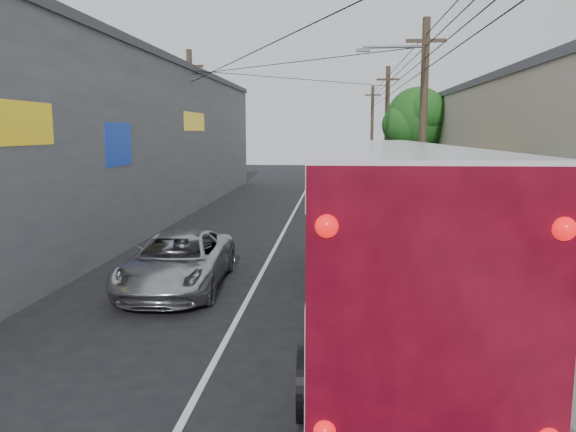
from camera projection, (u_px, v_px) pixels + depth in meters
name	position (u px, v px, depth m)	size (l,w,h in m)	color
ground	(196.00, 397.00, 8.56)	(120.00, 120.00, 0.00)	black
sidewalk	(425.00, 212.00, 27.70)	(3.00, 80.00, 0.12)	slate
building_right	(510.00, 148.00, 28.82)	(7.09, 40.00, 6.25)	#B1A58D
building_left	(112.00, 139.00, 26.47)	(7.20, 36.00, 7.25)	gray
utility_poles	(358.00, 129.00, 27.70)	(11.80, 45.28, 8.00)	#473828
street_tree	(419.00, 120.00, 32.90)	(4.40, 4.00, 6.60)	#3F2B19
coach_bus	(378.00, 229.00, 12.06)	(3.21, 13.06, 3.74)	silver
jeepney	(178.00, 261.00, 14.43)	(2.35, 5.11, 1.42)	#B5B4BB
parked_suv	(401.00, 213.00, 21.57)	(2.59, 6.36, 1.85)	#A2A2AA
parked_car_mid	(368.00, 188.00, 32.42)	(1.86, 4.62, 1.57)	#232428
parked_car_far	(371.00, 178.00, 40.30)	(1.54, 4.40, 1.45)	black
pedestrian_near	(509.00, 231.00, 17.53)	(0.61, 0.40, 1.66)	pink
pedestrian_far	(412.00, 203.00, 24.40)	(0.80, 0.63, 1.66)	#8392BE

